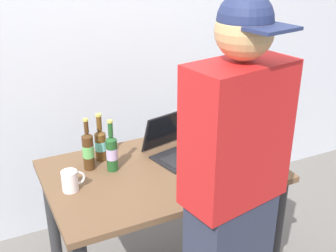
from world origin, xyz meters
The scene contains 8 objects.
desk centered at (0.00, 0.00, 0.65)m, with size 1.26×0.82×0.77m.
laptop centered at (0.15, 0.12, 0.83)m, with size 0.39×0.38×0.24m.
beer_bottle_amber centered at (-0.36, 0.17, 0.89)m, with size 0.06×0.06×0.30m.
beer_bottle_brown centered at (-0.27, 0.25, 0.87)m, with size 0.07×0.07×0.28m.
beer_bottle_green centered at (-0.25, 0.10, 0.88)m, with size 0.06×0.06×0.30m.
person_figure centered at (0.03, -0.64, 0.92)m, with size 0.46×0.34×1.79m.
coffee_mug centered at (-0.51, 0.00, 0.83)m, with size 0.12×0.08×0.11m.
back_wall centered at (0.00, 0.84, 1.30)m, with size 6.00×0.10×2.60m, color silver.
Camera 1 is at (-0.87, -1.87, 1.95)m, focal length 45.28 mm.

